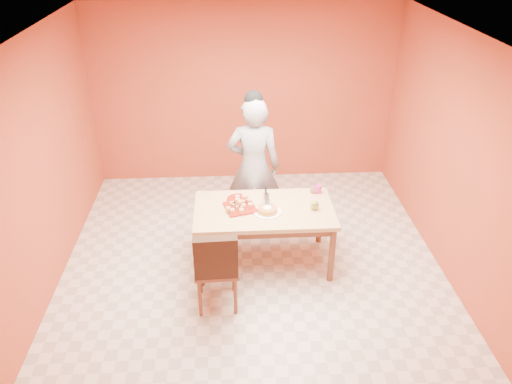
{
  "coord_description": "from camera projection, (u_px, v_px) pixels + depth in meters",
  "views": [
    {
      "loc": [
        -0.24,
        -4.66,
        3.73
      ],
      "look_at": [
        0.05,
        0.3,
        0.93
      ],
      "focal_mm": 35.0,
      "sensor_mm": 36.0,
      "label": 1
    }
  ],
  "objects": [
    {
      "name": "person",
      "position": [
        254.0,
        167.0,
        6.28
      ],
      "size": [
        0.71,
        0.5,
        1.84
      ],
      "primitive_type": "imported",
      "rotation": [
        0.0,
        0.0,
        3.05
      ],
      "color": "gray",
      "rests_on": "floor"
    },
    {
      "name": "floor",
      "position": [
        253.0,
        273.0,
        5.9
      ],
      "size": [
        5.0,
        5.0,
        0.0
      ],
      "primitive_type": "plane",
      "color": "silver",
      "rests_on": "ground"
    },
    {
      "name": "cake_server",
      "position": [
        267.0,
        199.0,
        5.76
      ],
      "size": [
        0.06,
        0.28,
        0.01
      ],
      "primitive_type": "cube",
      "rotation": [
        0.0,
        0.0,
        -0.02
      ],
      "color": "silver",
      "rests_on": "sponge_cake"
    },
    {
      "name": "wall_back",
      "position": [
        244.0,
        95.0,
        7.41
      ],
      "size": [
        4.5,
        0.0,
        4.5
      ],
      "primitive_type": "plane",
      "rotation": [
        1.57,
        0.0,
        0.0
      ],
      "color": "#B9432A",
      "rests_on": "floor"
    },
    {
      "name": "magenta_glass",
      "position": [
        318.0,
        189.0,
        6.01
      ],
      "size": [
        0.09,
        0.09,
        0.1
      ],
      "primitive_type": "cylinder",
      "rotation": [
        0.0,
        0.0,
        0.31
      ],
      "color": "#B81B78",
      "rests_on": "dining_table"
    },
    {
      "name": "checker_tin",
      "position": [
        315.0,
        191.0,
        6.04
      ],
      "size": [
        0.12,
        0.12,
        0.03
      ],
      "primitive_type": "cylinder",
      "rotation": [
        0.0,
        0.0,
        -0.15
      ],
      "color": "#32180D",
      "rests_on": "dining_table"
    },
    {
      "name": "sponge_cake",
      "position": [
        267.0,
        210.0,
        5.62
      ],
      "size": [
        0.29,
        0.29,
        0.05
      ],
      "primitive_type": "cylinder",
      "rotation": [
        0.0,
        0.0,
        -0.37
      ],
      "color": "gold",
      "rests_on": "white_cake_plate"
    },
    {
      "name": "pastry_platter",
      "position": [
        240.0,
        208.0,
        5.72
      ],
      "size": [
        0.41,
        0.41,
        0.02
      ],
      "primitive_type": "cube",
      "rotation": [
        0.0,
        0.0,
        0.26
      ],
      "color": "maroon",
      "rests_on": "dining_table"
    },
    {
      "name": "egg_ornament",
      "position": [
        315.0,
        205.0,
        5.66
      ],
      "size": [
        0.12,
        0.11,
        0.12
      ],
      "primitive_type": "ellipsoid",
      "rotation": [
        0.0,
        0.0,
        -0.36
      ],
      "color": "olive",
      "rests_on": "dining_table"
    },
    {
      "name": "wall_left",
      "position": [
        35.0,
        177.0,
        5.12
      ],
      "size": [
        0.0,
        5.0,
        5.0
      ],
      "primitive_type": "plane",
      "rotation": [
        1.57,
        0.0,
        1.57
      ],
      "color": "#B9432A",
      "rests_on": "floor"
    },
    {
      "name": "dining_table",
      "position": [
        264.0,
        215.0,
        5.76
      ],
      "size": [
        1.6,
        0.9,
        0.76
      ],
      "color": "tan",
      "rests_on": "floor"
    },
    {
      "name": "pastry_pile",
      "position": [
        240.0,
        203.0,
        5.69
      ],
      "size": [
        0.3,
        0.3,
        0.1
      ],
      "primitive_type": null,
      "color": "tan",
      "rests_on": "pastry_platter"
    },
    {
      "name": "dining_chair",
      "position": [
        216.0,
        266.0,
        5.18
      ],
      "size": [
        0.47,
        0.55,
        1.0
      ],
      "rotation": [
        0.0,
        0.0,
        0.04
      ],
      "color": "brown",
      "rests_on": "floor"
    },
    {
      "name": "red_dinner_plate",
      "position": [
        238.0,
        199.0,
        5.88
      ],
      "size": [
        0.34,
        0.34,
        0.02
      ],
      "primitive_type": "cylinder",
      "rotation": [
        0.0,
        0.0,
        -0.4
      ],
      "color": "maroon",
      "rests_on": "dining_table"
    },
    {
      "name": "white_cake_plate",
      "position": [
        267.0,
        212.0,
        5.64
      ],
      "size": [
        0.34,
        0.34,
        0.01
      ],
      "primitive_type": "cylinder",
      "rotation": [
        0.0,
        0.0,
        -0.07
      ],
      "color": "white",
      "rests_on": "dining_table"
    },
    {
      "name": "ceiling",
      "position": [
        252.0,
        40.0,
        4.57
      ],
      "size": [
        5.0,
        5.0,
        0.0
      ],
      "primitive_type": "plane",
      "rotation": [
        3.14,
        0.0,
        0.0
      ],
      "color": "white",
      "rests_on": "wall_back"
    },
    {
      "name": "wall_right",
      "position": [
        462.0,
        166.0,
        5.35
      ],
      "size": [
        0.0,
        5.0,
        5.0
      ],
      "primitive_type": "plane",
      "rotation": [
        1.57,
        0.0,
        -1.57
      ],
      "color": "#B9432A",
      "rests_on": "floor"
    }
  ]
}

